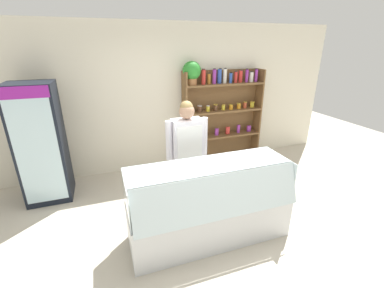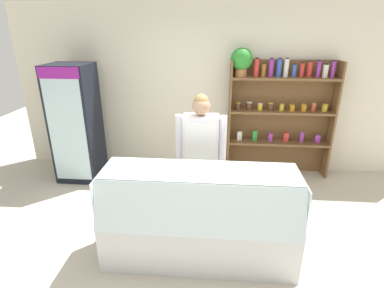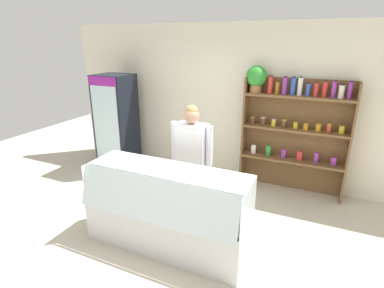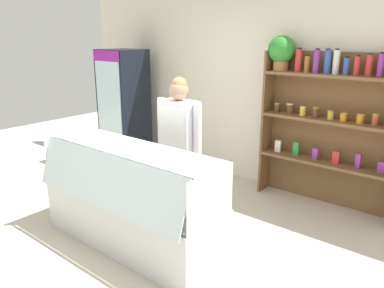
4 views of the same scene
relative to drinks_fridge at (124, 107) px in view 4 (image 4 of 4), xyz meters
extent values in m
plane|color=beige|center=(2.25, -1.68, -0.91)|extent=(12.00, 12.00, 0.00)
cube|color=silver|center=(2.25, 0.60, 0.44)|extent=(6.80, 0.10, 2.70)
cube|color=black|center=(0.00, 0.01, 0.00)|extent=(0.64, 0.61, 1.83)
cube|color=silver|center=(0.00, -0.30, 0.00)|extent=(0.56, 0.01, 1.63)
cube|color=#8C1E8C|center=(0.00, -0.30, 0.82)|extent=(0.60, 0.01, 0.16)
cylinder|color=orange|center=(-0.17, -0.24, -0.59)|extent=(0.05, 0.05, 0.15)
cylinder|color=orange|center=(0.00, -0.24, -0.56)|extent=(0.06, 0.06, 0.21)
cylinder|color=red|center=(0.17, -0.24, -0.59)|extent=(0.06, 0.06, 0.14)
cylinder|color=red|center=(-0.19, -0.24, -0.09)|extent=(0.07, 0.07, 0.20)
cylinder|color=red|center=(-0.06, -0.24, -0.09)|extent=(0.06, 0.06, 0.20)
cylinder|color=red|center=(0.06, -0.24, -0.09)|extent=(0.06, 0.06, 0.20)
cylinder|color=purple|center=(0.19, -0.24, -0.11)|extent=(0.07, 0.07, 0.15)
cylinder|color=silver|center=(-0.17, -0.24, 0.38)|extent=(0.06, 0.06, 0.18)
cylinder|color=#9E6623|center=(0.00, -0.24, 0.36)|extent=(0.05, 0.05, 0.15)
cylinder|color=silver|center=(0.17, -0.24, 0.38)|extent=(0.06, 0.06, 0.19)
cube|color=brown|center=(3.20, 0.51, 0.02)|extent=(1.64, 0.02, 1.86)
cube|color=brown|center=(2.39, 0.37, 0.02)|extent=(0.03, 0.28, 1.86)
cube|color=brown|center=(3.20, 0.37, -0.36)|extent=(1.58, 0.28, 0.04)
cube|color=brown|center=(3.20, 0.37, 0.17)|extent=(1.58, 0.28, 0.04)
cube|color=brown|center=(3.20, 0.37, 0.69)|extent=(1.58, 0.28, 0.04)
cylinder|color=#996038|center=(2.53, 0.37, 0.76)|extent=(0.19, 0.19, 0.12)
sphere|color=#2C882D|center=(2.53, 0.37, 0.96)|extent=(0.33, 0.33, 0.33)
cylinder|color=red|center=(2.76, 0.36, 0.84)|extent=(0.08, 0.08, 0.27)
cylinder|color=black|center=(2.76, 0.37, 0.98)|extent=(0.05, 0.05, 0.02)
cylinder|color=#9E6623|center=(2.87, 0.36, 0.80)|extent=(0.06, 0.06, 0.19)
cylinder|color=black|center=(2.87, 0.37, 0.90)|extent=(0.04, 0.04, 0.02)
cylinder|color=purple|center=(2.98, 0.36, 0.84)|extent=(0.07, 0.07, 0.26)
cylinder|color=black|center=(2.98, 0.37, 0.98)|extent=(0.05, 0.05, 0.02)
cylinder|color=#3356B2|center=(3.10, 0.39, 0.84)|extent=(0.08, 0.08, 0.26)
cylinder|color=black|center=(3.10, 0.37, 0.98)|extent=(0.05, 0.05, 0.02)
cylinder|color=silver|center=(3.20, 0.37, 0.84)|extent=(0.07, 0.07, 0.27)
cylinder|color=black|center=(3.20, 0.37, 0.98)|extent=(0.05, 0.05, 0.02)
cylinder|color=#3356B2|center=(3.32, 0.36, 0.80)|extent=(0.06, 0.06, 0.18)
cylinder|color=black|center=(3.32, 0.37, 0.90)|extent=(0.04, 0.04, 0.02)
cylinder|color=red|center=(3.43, 0.36, 0.81)|extent=(0.06, 0.06, 0.21)
cylinder|color=black|center=(3.43, 0.37, 0.92)|extent=(0.04, 0.04, 0.02)
cylinder|color=red|center=(3.55, 0.39, 0.82)|extent=(0.08, 0.08, 0.22)
cylinder|color=black|center=(3.55, 0.37, 0.94)|extent=(0.05, 0.05, 0.02)
cylinder|color=purple|center=(3.67, 0.35, 0.82)|extent=(0.06, 0.06, 0.24)
cylinder|color=black|center=(3.67, 0.37, 0.95)|extent=(0.04, 0.04, 0.02)
cylinder|color=brown|center=(2.52, 0.36, 0.24)|extent=(0.07, 0.07, 0.10)
cylinder|color=gold|center=(2.52, 0.37, 0.29)|extent=(0.07, 0.07, 0.01)
cylinder|color=brown|center=(2.70, 0.38, 0.24)|extent=(0.09, 0.09, 0.12)
cylinder|color=silver|center=(2.70, 0.37, 0.30)|extent=(0.09, 0.09, 0.01)
cylinder|color=yellow|center=(2.87, 0.37, 0.23)|extent=(0.07, 0.07, 0.10)
cylinder|color=silver|center=(2.87, 0.37, 0.29)|extent=(0.07, 0.07, 0.01)
cylinder|color=brown|center=(3.03, 0.36, 0.24)|extent=(0.08, 0.08, 0.11)
cylinder|color=gold|center=(3.03, 0.37, 0.30)|extent=(0.08, 0.08, 0.01)
cylinder|color=yellow|center=(3.20, 0.38, 0.23)|extent=(0.07, 0.07, 0.09)
cylinder|color=gold|center=(3.20, 0.37, 0.28)|extent=(0.07, 0.07, 0.01)
cylinder|color=orange|center=(3.36, 0.35, 0.23)|extent=(0.08, 0.08, 0.09)
cylinder|color=gold|center=(3.36, 0.37, 0.28)|extent=(0.08, 0.08, 0.01)
cylinder|color=orange|center=(3.54, 0.35, 0.23)|extent=(0.08, 0.08, 0.10)
cylinder|color=gold|center=(3.54, 0.37, 0.29)|extent=(0.08, 0.08, 0.01)
cylinder|color=#BF4C2D|center=(3.69, 0.37, 0.24)|extent=(0.07, 0.07, 0.12)
cylinder|color=gold|center=(3.69, 0.37, 0.31)|extent=(0.07, 0.07, 0.01)
cube|color=silver|center=(2.57, 0.37, -0.26)|extent=(0.08, 0.05, 0.15)
cube|color=#2D8C38|center=(2.82, 0.37, -0.25)|extent=(0.08, 0.04, 0.17)
cube|color=purple|center=(3.07, 0.37, -0.27)|extent=(0.07, 0.04, 0.14)
cube|color=red|center=(3.32, 0.37, -0.26)|extent=(0.08, 0.04, 0.15)
cube|color=purple|center=(3.57, 0.37, -0.25)|extent=(0.06, 0.05, 0.17)
cube|color=purple|center=(3.82, 0.37, -0.27)|extent=(0.08, 0.05, 0.13)
cube|color=silver|center=(2.04, -1.71, -0.64)|extent=(1.97, 0.66, 0.55)
cube|color=white|center=(2.04, -1.71, -0.34)|extent=(1.91, 0.60, 0.03)
cube|color=silver|center=(2.04, -2.02, -0.14)|extent=(1.93, 0.16, 0.47)
cube|color=silver|center=(2.04, -1.66, 0.09)|extent=(1.93, 0.50, 0.01)
cube|color=silver|center=(1.06, -1.71, -0.14)|extent=(0.01, 0.62, 0.45)
cube|color=silver|center=(3.01, -1.71, -0.14)|extent=(0.01, 0.62, 0.45)
cube|color=beige|center=(1.23, -1.63, -0.30)|extent=(0.16, 0.11, 0.06)
cube|color=white|center=(1.23, -1.83, -0.30)|extent=(0.05, 0.03, 0.02)
cube|color=tan|center=(1.46, -1.63, -0.30)|extent=(0.16, 0.13, 0.05)
cube|color=white|center=(1.46, -1.83, -0.30)|extent=(0.05, 0.03, 0.02)
cube|color=tan|center=(1.69, -1.63, -0.31)|extent=(0.16, 0.11, 0.04)
cube|color=white|center=(1.69, -1.83, -0.30)|extent=(0.05, 0.03, 0.02)
cube|color=tan|center=(1.92, -1.63, -0.30)|extent=(0.16, 0.12, 0.06)
cube|color=white|center=(1.92, -1.83, -0.30)|extent=(0.05, 0.03, 0.02)
cube|color=tan|center=(2.15, -1.63, -0.30)|extent=(0.16, 0.11, 0.06)
cube|color=white|center=(2.15, -1.83, -0.30)|extent=(0.05, 0.03, 0.02)
cube|color=tan|center=(2.38, -1.63, -0.30)|extent=(0.16, 0.12, 0.05)
cube|color=white|center=(2.38, -1.83, -0.30)|extent=(0.05, 0.03, 0.02)
cube|color=tan|center=(2.61, -1.63, -0.30)|extent=(0.16, 0.12, 0.05)
cube|color=white|center=(2.61, -1.83, -0.30)|extent=(0.05, 0.03, 0.02)
cube|color=tan|center=(2.84, -1.63, -0.30)|extent=(0.16, 0.13, 0.05)
cube|color=white|center=(2.84, -1.83, -0.30)|extent=(0.05, 0.03, 0.02)
cylinder|color=tan|center=(1.23, -1.81, -0.25)|extent=(0.20, 0.18, 0.15)
cylinder|color=#A35B4C|center=(1.45, -1.81, -0.26)|extent=(0.18, 0.16, 0.13)
cylinder|color=white|center=(2.53, -1.79, -0.21)|extent=(0.07, 0.07, 0.24)
cylinder|color=white|center=(2.63, -1.79, -0.22)|extent=(0.07, 0.07, 0.21)
cylinder|color=#4C4233|center=(1.91, -0.94, -0.54)|extent=(0.13, 0.13, 0.75)
cylinder|color=#4C4233|center=(2.10, -0.94, -0.54)|extent=(0.13, 0.13, 0.75)
cube|color=white|center=(2.00, -0.94, 0.14)|extent=(0.42, 0.24, 0.62)
cube|color=white|center=(2.00, -1.06, -0.19)|extent=(0.35, 0.01, 1.15)
cylinder|color=white|center=(1.74, -0.94, 0.17)|extent=(0.09, 0.09, 0.55)
cylinder|color=white|center=(2.26, -0.94, 0.17)|extent=(0.09, 0.09, 0.55)
sphere|color=tan|center=(2.00, -0.94, 0.56)|extent=(0.21, 0.21, 0.21)
sphere|color=#997A47|center=(2.00, -0.93, 0.61)|extent=(0.18, 0.18, 0.18)
camera|label=1|loc=(0.95, -4.15, 1.40)|focal=24.00mm
camera|label=2|loc=(2.17, -4.30, 1.41)|focal=28.00mm
camera|label=3|loc=(3.60, -4.43, 1.50)|focal=28.00mm
camera|label=4|loc=(4.64, -3.96, 1.14)|focal=35.00mm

